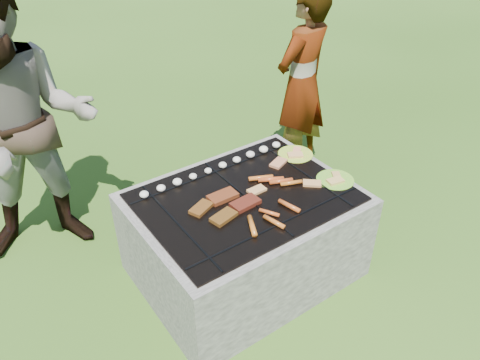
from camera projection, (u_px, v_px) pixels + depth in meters
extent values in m
plane|color=#254611|center=(244.00, 270.00, 3.12)|extent=(60.00, 60.00, 0.00)
cube|color=#A8A095|center=(210.00, 204.00, 3.22)|extent=(1.30, 0.18, 0.60)
cube|color=#A39D91|center=(287.00, 275.00, 2.67)|extent=(1.30, 0.18, 0.60)
cube|color=#9D958B|center=(165.00, 273.00, 2.68)|extent=(0.18, 0.64, 0.60)
cube|color=gray|center=(311.00, 205.00, 3.21)|extent=(0.18, 0.64, 0.60)
cube|color=black|center=(245.00, 243.00, 2.98)|extent=(0.94, 0.64, 0.48)
sphere|color=#FF5914|center=(245.00, 216.00, 2.85)|extent=(0.10, 0.10, 0.10)
cube|color=black|center=(245.00, 197.00, 2.77)|extent=(1.20, 0.90, 0.01)
cylinder|color=black|center=(178.00, 224.00, 2.55)|extent=(0.01, 0.88, 0.01)
cylinder|color=black|center=(245.00, 196.00, 2.77)|extent=(0.01, 0.88, 0.01)
cylinder|color=black|center=(302.00, 172.00, 2.98)|extent=(0.01, 0.88, 0.01)
cylinder|color=black|center=(279.00, 224.00, 2.55)|extent=(1.18, 0.01, 0.01)
cylinder|color=black|center=(216.00, 172.00, 2.98)|extent=(1.18, 0.01, 0.01)
ellipsoid|color=#EBE3C7|center=(144.00, 194.00, 2.75)|extent=(0.06, 0.06, 0.04)
ellipsoid|color=white|center=(161.00, 188.00, 2.80)|extent=(0.05, 0.05, 0.04)
ellipsoid|color=white|center=(177.00, 182.00, 2.86)|extent=(0.06, 0.06, 0.04)
ellipsoid|color=beige|center=(193.00, 176.00, 2.91)|extent=(0.05, 0.05, 0.03)
ellipsoid|color=beige|center=(208.00, 171.00, 2.96)|extent=(0.05, 0.05, 0.03)
ellipsoid|color=beige|center=(223.00, 165.00, 3.02)|extent=(0.05, 0.05, 0.04)
ellipsoid|color=beige|center=(237.00, 160.00, 3.07)|extent=(0.05, 0.05, 0.04)
ellipsoid|color=beige|center=(250.00, 154.00, 3.12)|extent=(0.06, 0.06, 0.04)
ellipsoid|color=white|center=(264.00, 149.00, 3.17)|extent=(0.06, 0.06, 0.04)
ellipsoid|color=silver|center=(276.00, 145.00, 3.23)|extent=(0.06, 0.06, 0.04)
cube|color=#97571B|center=(201.00, 208.00, 2.66)|extent=(0.16, 0.13, 0.02)
cube|color=#A0451D|center=(223.00, 196.00, 2.75)|extent=(0.17, 0.10, 0.03)
cube|color=brown|center=(224.00, 217.00, 2.59)|extent=(0.17, 0.12, 0.02)
cube|color=maroon|center=(245.00, 203.00, 2.69)|extent=(0.17, 0.11, 0.02)
cylinder|color=orange|center=(261.00, 178.00, 2.90)|extent=(0.15, 0.09, 0.03)
cylinder|color=#BB391E|center=(271.00, 179.00, 2.89)|extent=(0.15, 0.10, 0.03)
cylinder|color=#CC4521|center=(281.00, 181.00, 2.87)|extent=(0.15, 0.08, 0.03)
cylinder|color=#C06D1F|center=(291.00, 183.00, 2.86)|extent=(0.14, 0.07, 0.03)
cylinder|color=#D25922|center=(269.00, 213.00, 2.62)|extent=(0.08, 0.12, 0.02)
cylinder|color=orange|center=(289.00, 206.00, 2.67)|extent=(0.06, 0.15, 0.03)
cylinder|color=#BF621F|center=(252.00, 226.00, 2.52)|extent=(0.10, 0.16, 0.03)
cylinder|color=orange|center=(274.00, 222.00, 2.55)|extent=(0.06, 0.14, 0.03)
cube|color=#DAB46F|center=(257.00, 190.00, 2.81)|extent=(0.11, 0.07, 0.01)
cube|color=tan|center=(312.00, 183.00, 2.87)|extent=(0.13, 0.12, 0.01)
cube|color=tan|center=(278.00, 163.00, 3.06)|extent=(0.14, 0.11, 0.02)
cylinder|color=yellow|center=(295.00, 155.00, 3.17)|extent=(0.29, 0.29, 0.02)
cube|color=#F6CB7E|center=(295.00, 155.00, 3.13)|extent=(0.12, 0.10, 0.02)
cube|color=#EBA978|center=(297.00, 150.00, 3.19)|extent=(0.10, 0.10, 0.01)
cylinder|color=#ABCA30|center=(335.00, 180.00, 2.91)|extent=(0.31, 0.31, 0.01)
cube|color=#E4C774|center=(335.00, 181.00, 2.88)|extent=(0.11, 0.08, 0.02)
cube|color=tan|center=(336.00, 175.00, 2.93)|extent=(0.08, 0.09, 0.01)
imported|color=gray|center=(302.00, 84.00, 3.76)|extent=(0.63, 0.48, 1.54)
imported|color=gray|center=(25.00, 129.00, 2.82)|extent=(1.06, 0.93, 1.83)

